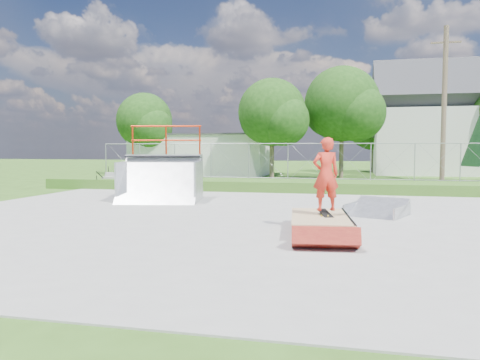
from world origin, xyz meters
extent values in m
plane|color=#2F5317|center=(0.00, 0.00, 0.00)|extent=(120.00, 120.00, 0.00)
cube|color=gray|center=(0.00, 0.00, 0.02)|extent=(20.00, 16.00, 0.04)
cube|color=#2F5317|center=(0.00, 9.50, 0.25)|extent=(24.00, 3.00, 0.50)
cube|color=maroon|center=(2.26, -1.32, 0.20)|extent=(1.65, 2.95, 0.40)
cube|color=tan|center=(2.26, -1.32, 0.41)|extent=(1.68, 2.98, 0.03)
cube|color=black|center=(2.38, -1.24, 0.47)|extent=(0.46, 0.82, 0.13)
imported|color=red|center=(2.38, -1.24, 1.36)|extent=(0.76, 0.62, 1.79)
cube|color=silver|center=(-8.00, 22.00, 1.50)|extent=(10.00, 6.00, 3.00)
cube|color=silver|center=(9.00, 26.00, 2.50)|extent=(8.00, 6.00, 5.00)
cube|color=#323337|center=(9.00, 26.00, 5.90)|extent=(8.40, 6.08, 6.08)
cylinder|color=brown|center=(7.50, 12.00, 4.00)|extent=(0.24, 0.24, 8.00)
cylinder|color=brown|center=(-2.00, 18.00, 1.22)|extent=(0.30, 0.30, 2.45)
sphere|color=#173A0F|center=(-2.00, 18.00, 4.41)|extent=(4.48, 4.48, 4.48)
sphere|color=#173A0F|center=(-1.16, 17.44, 3.85)|extent=(3.36, 3.36, 3.36)
cylinder|color=brown|center=(2.50, 20.00, 1.40)|extent=(0.30, 0.30, 2.80)
sphere|color=#173A0F|center=(2.50, 20.00, 5.04)|extent=(5.12, 5.12, 5.12)
sphere|color=#173A0F|center=(3.46, 19.36, 4.40)|extent=(3.84, 3.84, 3.84)
cylinder|color=brown|center=(-12.00, 20.00, 1.14)|extent=(0.30, 0.30, 2.27)
sphere|color=#173A0F|center=(-12.00, 20.00, 4.10)|extent=(4.16, 4.16, 4.16)
sphere|color=#173A0F|center=(-11.22, 19.48, 3.58)|extent=(3.12, 3.12, 3.12)
cylinder|color=brown|center=(5.00, 28.00, 1.05)|extent=(0.30, 0.30, 2.10)
sphere|color=#173A0F|center=(5.00, 28.00, 3.78)|extent=(3.84, 3.84, 3.84)
sphere|color=#173A0F|center=(5.72, 27.52, 3.30)|extent=(2.88, 2.88, 2.88)
camera|label=1|loc=(2.87, -12.82, 2.09)|focal=35.00mm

